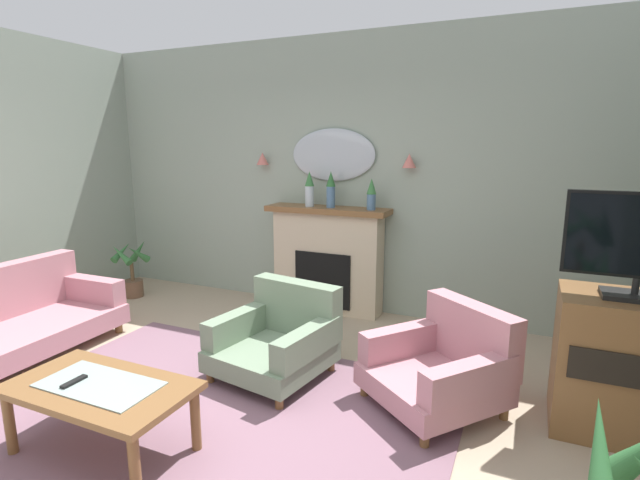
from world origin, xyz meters
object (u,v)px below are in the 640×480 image
(fireplace, at_px, (327,260))
(mantel_vase_left, at_px, (309,189))
(wall_sconce_right, at_px, (409,161))
(tv_cabinet, at_px, (624,366))
(floral_couch, at_px, (8,321))
(mantel_vase_centre, at_px, (371,193))
(mantel_vase_right, at_px, (331,189))
(coffee_table, at_px, (100,394))
(armchair_beside_couch, at_px, (444,364))
(wall_sconce_left, at_px, (263,159))
(armchair_near_fireplace, at_px, (279,337))
(potted_plant_small_fern, at_px, (132,271))
(tv_remote, at_px, (74,382))
(wall_mirror, at_px, (333,155))

(fireplace, xyz_separation_m, mantel_vase_left, (-0.20, -0.03, 0.78))
(wall_sconce_right, bearing_deg, tv_cabinet, -39.10)
(floral_couch, distance_m, tv_cabinet, 4.76)
(fireplace, xyz_separation_m, mantel_vase_centre, (0.50, -0.03, 0.76))
(mantel_vase_right, distance_m, coffee_table, 3.01)
(armchair_beside_couch, bearing_deg, wall_sconce_right, 113.29)
(wall_sconce_left, height_order, armchair_beside_couch, wall_sconce_left)
(floral_couch, height_order, tv_cabinet, tv_cabinet)
(mantel_vase_centre, bearing_deg, mantel_vase_left, 180.00)
(armchair_near_fireplace, height_order, potted_plant_small_fern, armchair_near_fireplace)
(tv_cabinet, bearing_deg, floral_couch, -169.35)
(tv_remote, height_order, armchair_near_fireplace, armchair_near_fireplace)
(mantel_vase_left, relative_size, tv_cabinet, 0.42)
(fireplace, xyz_separation_m, tv_remote, (-0.37, -2.92, -0.12))
(wall_sconce_right, xyz_separation_m, floral_couch, (-2.90, -2.32, -1.34))
(coffee_table, distance_m, armchair_near_fireplace, 1.41)
(fireplace, bearing_deg, mantel_vase_left, -171.94)
(mantel_vase_right, bearing_deg, coffee_table, -95.49)
(fireplace, distance_m, tv_remote, 2.94)
(armchair_beside_couch, height_order, potted_plant_small_fern, armchair_beside_couch)
(mantel_vase_centre, xyz_separation_m, floral_couch, (-2.55, -2.20, -1.01))
(mantel_vase_right, relative_size, tv_remote, 2.41)
(wall_sconce_right, bearing_deg, armchair_near_fireplace, -110.59)
(armchair_beside_couch, bearing_deg, mantel_vase_right, 135.45)
(wall_mirror, distance_m, tv_cabinet, 3.26)
(tv_remote, relative_size, armchair_near_fireplace, 0.17)
(tv_cabinet, bearing_deg, mantel_vase_left, 154.95)
(coffee_table, bearing_deg, mantel_vase_right, 84.51)
(fireplace, xyz_separation_m, armchair_beside_couch, (1.53, -1.48, -0.27))
(tv_cabinet, bearing_deg, mantel_vase_centre, 148.13)
(fireplace, xyz_separation_m, coffee_table, (-0.22, -2.86, -0.19))
(wall_mirror, xyz_separation_m, wall_sconce_left, (-0.85, -0.05, -0.05))
(mantel_vase_right, relative_size, coffee_table, 0.35)
(fireplace, relative_size, mantel_vase_centre, 4.21)
(wall_mirror, xyz_separation_m, armchair_near_fireplace, (0.24, -1.68, -1.40))
(mantel_vase_left, distance_m, wall_sconce_left, 0.73)
(coffee_table, bearing_deg, wall_mirror, 85.77)
(fireplace, height_order, wall_sconce_left, wall_sconce_left)
(mantel_vase_left, relative_size, wall_sconce_right, 2.72)
(wall_sconce_right, height_order, coffee_table, wall_sconce_right)
(coffee_table, xyz_separation_m, armchair_beside_couch, (1.75, 1.38, -0.08))
(floral_couch, bearing_deg, tv_remote, -22.32)
(mantel_vase_right, height_order, coffee_table, mantel_vase_right)
(fireplace, xyz_separation_m, wall_sconce_right, (0.85, 0.09, 1.09))
(wall_mirror, xyz_separation_m, tv_cabinet, (2.62, -1.49, -1.26))
(mantel_vase_left, xyz_separation_m, potted_plant_small_fern, (-2.14, -0.50, -1.04))
(mantel_vase_right, xyz_separation_m, armchair_near_fireplace, (0.19, -1.51, -1.05))
(mantel_vase_left, height_order, mantel_vase_right, mantel_vase_right)
(wall_mirror, relative_size, armchair_near_fireplace, 1.02)
(wall_sconce_right, bearing_deg, potted_plant_small_fern, -168.97)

